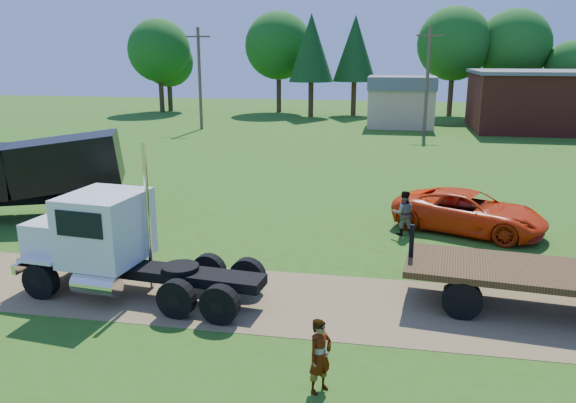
% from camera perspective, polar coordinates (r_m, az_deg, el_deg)
% --- Properties ---
extents(ground, '(140.00, 140.00, 0.00)m').
position_cam_1_polar(ground, '(16.26, -2.06, -9.92)').
color(ground, '#2E5612').
rests_on(ground, ground).
extents(dirt_track, '(120.00, 4.20, 0.01)m').
position_cam_1_polar(dirt_track, '(16.26, -2.06, -9.90)').
color(dirt_track, brown).
rests_on(dirt_track, ground).
extents(white_semi_tractor, '(7.39, 3.10, 4.38)m').
position_cam_1_polar(white_semi_tractor, '(17.06, -17.76, -4.03)').
color(white_semi_tractor, black).
rests_on(white_semi_tractor, ground).
extents(black_dump_truck, '(8.25, 5.29, 3.56)m').
position_cam_1_polar(black_dump_truck, '(25.95, -24.67, 2.72)').
color(black_dump_truck, black).
rests_on(black_dump_truck, ground).
extents(orange_pickup, '(6.35, 4.65, 1.60)m').
position_cam_1_polar(orange_pickup, '(23.04, 17.92, -0.99)').
color(orange_pickup, red).
rests_on(orange_pickup, ground).
extents(flatbed_trailer, '(8.57, 3.41, 2.14)m').
position_cam_1_polar(flatbed_trailer, '(16.80, 26.36, -7.31)').
color(flatbed_trailer, '#392412').
rests_on(flatbed_trailer, ground).
extents(spectator_a, '(0.67, 0.70, 1.61)m').
position_cam_1_polar(spectator_a, '(11.93, 3.29, -15.40)').
color(spectator_a, '#999999').
rests_on(spectator_a, ground).
extents(spectator_b, '(0.92, 0.76, 1.73)m').
position_cam_1_polar(spectator_b, '(21.96, 11.64, -1.15)').
color(spectator_b, '#999999').
rests_on(spectator_b, ground).
extents(brick_building, '(15.40, 10.40, 5.30)m').
position_cam_1_polar(brick_building, '(56.51, 25.94, 9.19)').
color(brick_building, maroon).
rests_on(brick_building, ground).
extents(tan_shed, '(6.20, 5.40, 4.70)m').
position_cam_1_polar(tan_shed, '(54.58, 11.41, 9.98)').
color(tan_shed, tan).
rests_on(tan_shed, ground).
extents(utility_poles, '(42.20, 0.28, 9.00)m').
position_cam_1_polar(utility_poles, '(49.52, 13.97, 12.02)').
color(utility_poles, brown).
rests_on(utility_poles, ground).
extents(tree_row, '(60.10, 12.49, 11.70)m').
position_cam_1_polar(tree_row, '(64.24, 9.44, 14.96)').
color(tree_row, '#321D14').
rests_on(tree_row, ground).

